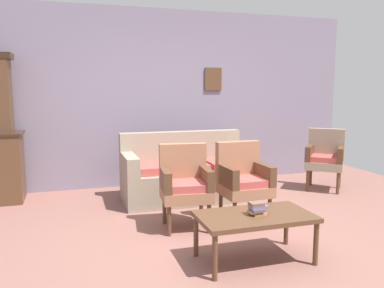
{
  "coord_description": "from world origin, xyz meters",
  "views": [
    {
      "loc": [
        -1.32,
        -3.37,
        1.5
      ],
      "look_at": [
        0.05,
        1.01,
        0.85
      ],
      "focal_mm": 36.66,
      "sensor_mm": 36.0,
      "label": 1
    }
  ],
  "objects": [
    {
      "name": "armchair_row_middle",
      "position": [
        -0.16,
        0.59,
        0.5
      ],
      "size": [
        0.57,
        0.54,
        0.9
      ],
      "color": "#9E6B4C",
      "rests_on": "ground"
    },
    {
      "name": "floral_couch",
      "position": [
        0.18,
        1.66,
        0.33
      ],
      "size": [
        1.73,
        0.8,
        0.9
      ],
      "color": "gray",
      "rests_on": "ground"
    },
    {
      "name": "book_stack_on_table",
      "position": [
        0.2,
        -0.42,
        0.48
      ],
      "size": [
        0.15,
        0.11,
        0.11
      ],
      "color": "tan",
      "rests_on": "coffee_table"
    },
    {
      "name": "wingback_chair_by_fireplace",
      "position": [
        2.3,
        1.53,
        0.5
      ],
      "size": [
        0.71,
        0.71,
        0.9
      ],
      "color": "gray",
      "rests_on": "ground"
    },
    {
      "name": "wall_back_with_decor",
      "position": [
        0.0,
        2.63,
        1.35
      ],
      "size": [
        6.4,
        0.09,
        2.7
      ],
      "color": "gray",
      "rests_on": "ground"
    },
    {
      "name": "coffee_table",
      "position": [
        0.18,
        -0.41,
        0.38
      ],
      "size": [
        1.0,
        0.56,
        0.42
      ],
      "color": "brown",
      "rests_on": "ground"
    },
    {
      "name": "ground_plane",
      "position": [
        0.0,
        0.0,
        0.0
      ],
      "size": [
        7.68,
        7.68,
        0.0
      ],
      "primitive_type": "plane",
      "color": "#84564C"
    },
    {
      "name": "armchair_near_cabinet",
      "position": [
        0.52,
        0.57,
        0.5
      ],
      "size": [
        0.53,
        0.5,
        0.9
      ],
      "color": "#9E6B4C",
      "rests_on": "ground"
    }
  ]
}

